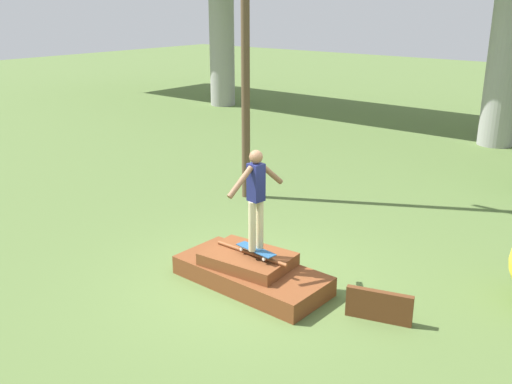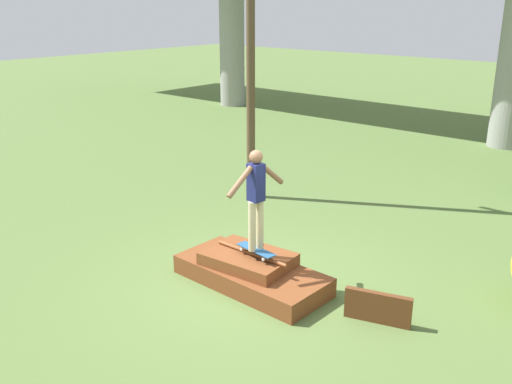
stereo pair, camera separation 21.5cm
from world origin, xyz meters
name	(u,v)px [view 2 (the right image)]	position (x,y,z in m)	size (l,w,h in m)	color
ground_plane	(252,284)	(0.00, 0.00, 0.00)	(80.00, 80.00, 0.00)	#567038
scrap_pile	(251,271)	(-0.02, 0.00, 0.22)	(2.64, 1.21, 0.59)	brown
scrap_plank_loose	(378,308)	(2.19, 0.31, 0.24)	(0.97, 0.38, 0.48)	#5B3319
skateboard	(256,250)	(0.12, -0.02, 0.66)	(0.78, 0.29, 0.09)	#23517F
skater	(256,193)	(0.12, -0.02, 1.64)	(0.24, 1.17, 1.66)	#C6B78E
utility_pole	(251,13)	(-2.99, 3.42, 4.25)	(1.30, 0.20, 8.25)	brown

